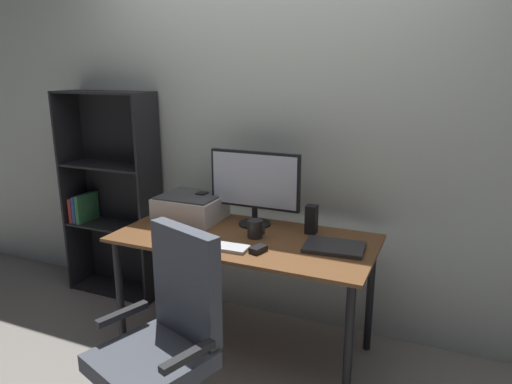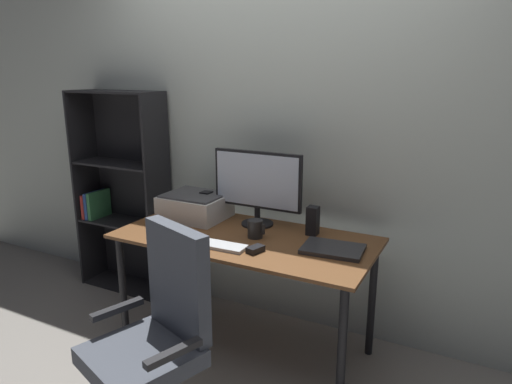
% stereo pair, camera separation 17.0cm
% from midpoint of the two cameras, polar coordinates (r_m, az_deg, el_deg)
% --- Properties ---
extents(ground_plane, '(12.00, 12.00, 0.00)m').
position_cam_midpoint_polar(ground_plane, '(3.02, -3.02, -18.81)').
color(ground_plane, gray).
extents(back_wall, '(6.40, 0.10, 2.60)m').
position_cam_midpoint_polar(back_wall, '(3.02, 1.15, 7.73)').
color(back_wall, beige).
rests_on(back_wall, ground).
extents(desk, '(1.50, 0.72, 0.74)m').
position_cam_midpoint_polar(desk, '(2.72, -3.21, -7.25)').
color(desk, brown).
rests_on(desk, ground).
extents(monitor, '(0.58, 0.20, 0.46)m').
position_cam_midpoint_polar(monitor, '(2.81, -1.92, 1.05)').
color(monitor, black).
rests_on(monitor, desk).
extents(keyboard, '(0.29, 0.12, 0.02)m').
position_cam_midpoint_polar(keyboard, '(2.53, -6.15, -6.75)').
color(keyboard, '#B7BABC').
rests_on(keyboard, desk).
extents(mouse, '(0.08, 0.11, 0.03)m').
position_cam_midpoint_polar(mouse, '(2.46, -1.73, -7.12)').
color(mouse, black).
rests_on(mouse, desk).
extents(coffee_mug, '(0.10, 0.09, 0.10)m').
position_cam_midpoint_polar(coffee_mug, '(2.65, -1.95, -4.60)').
color(coffee_mug, black).
rests_on(coffee_mug, desk).
extents(laptop, '(0.34, 0.26, 0.02)m').
position_cam_midpoint_polar(laptop, '(2.52, 7.76, -6.78)').
color(laptop, '#2D2D30').
rests_on(laptop, desk).
extents(speaker_left, '(0.06, 0.07, 0.17)m').
position_cam_midpoint_polar(speaker_left, '(3.02, -8.29, -1.65)').
color(speaker_left, black).
rests_on(speaker_left, desk).
extents(speaker_right, '(0.06, 0.07, 0.17)m').
position_cam_midpoint_polar(speaker_right, '(2.72, 5.10, -3.42)').
color(speaker_right, black).
rests_on(speaker_right, desk).
extents(printer, '(0.40, 0.34, 0.16)m').
position_cam_midpoint_polar(printer, '(3.01, -9.68, -1.86)').
color(printer, silver).
rests_on(printer, desk).
extents(office_chair, '(0.58, 0.58, 1.01)m').
position_cam_midpoint_polar(office_chair, '(2.22, -13.52, -18.77)').
color(office_chair, '#232326').
rests_on(office_chair, ground).
extents(bookshelf, '(0.74, 0.28, 1.53)m').
position_cam_midpoint_polar(bookshelf, '(3.66, -18.66, -0.47)').
color(bookshelf, black).
rests_on(bookshelf, ground).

